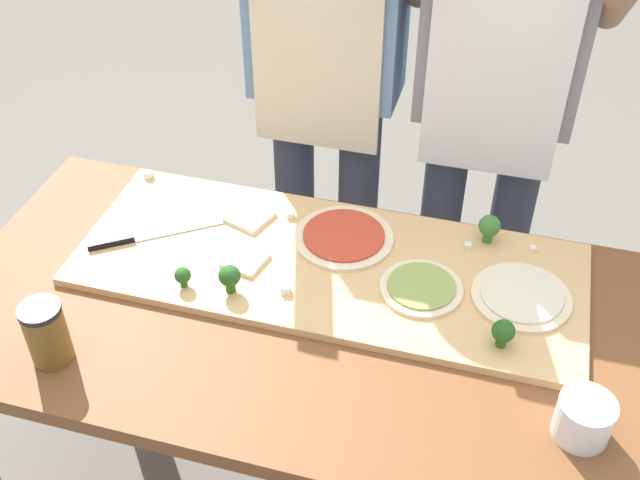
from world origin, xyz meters
The scene contains 21 objects.
prep_table centered at (0.00, 0.00, 0.65)m, with size 1.65×0.80×0.74m.
cutting_board centered at (-0.01, 0.15, 0.75)m, with size 1.18×0.45×0.02m, color tan.
chefs_knife centered at (-0.47, 0.10, 0.77)m, with size 0.28×0.20×0.02m.
pizza_whole_tomato_red centered at (0.01, 0.24, 0.77)m, with size 0.24×0.24×0.02m.
pizza_whole_cheese_artichoke centered at (0.43, 0.14, 0.77)m, with size 0.22×0.22×0.02m.
pizza_whole_pesto_green centered at (0.22, 0.11, 0.77)m, with size 0.19×0.19×0.02m.
pizza_slice_center centered at (-0.19, 0.09, 0.77)m, with size 0.09×0.09×0.01m, color silver.
pizza_slice_far_right centered at (-0.24, 0.25, 0.77)m, with size 0.10×0.10×0.01m, color silver.
broccoli_floret_front_left centered at (0.34, 0.32, 0.81)m, with size 0.05×0.05×0.07m.
broccoli_floret_back_left centered at (-0.19, -0.01, 0.80)m, with size 0.05×0.05×0.07m.
broccoli_floret_center_right centered at (0.40, -0.01, 0.80)m, with size 0.05×0.05×0.07m.
broccoli_floret_front_right centered at (-0.30, -0.02, 0.79)m, with size 0.04×0.04×0.05m.
cheese_crumble_a centered at (-0.55, 0.34, 0.77)m, with size 0.02×0.02×0.02m, color white.
cheese_crumble_b centered at (-0.07, 0.02, 0.77)m, with size 0.02×0.02×0.02m, color white.
cheese_crumble_c centered at (0.30, 0.28, 0.77)m, with size 0.02×0.02×0.02m, color silver.
cheese_crumble_d centered at (-0.14, 0.28, 0.77)m, with size 0.02×0.02×0.02m, color silver.
cheese_crumble_e centered at (0.45, 0.31, 0.77)m, with size 0.01×0.01×0.01m, color white.
flour_cup centered at (0.57, -0.17, 0.78)m, with size 0.11×0.11×0.09m.
sauce_jar centered at (-0.48, -0.27, 0.81)m, with size 0.09×0.09×0.14m.
cook_left centered at (-0.16, 0.67, 1.00)m, with size 0.54×0.39×1.67m.
cook_right centered at (0.29, 0.67, 1.00)m, with size 0.54×0.39×1.67m.
Camera 1 is at (0.34, -1.15, 1.96)m, focal length 43.54 mm.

